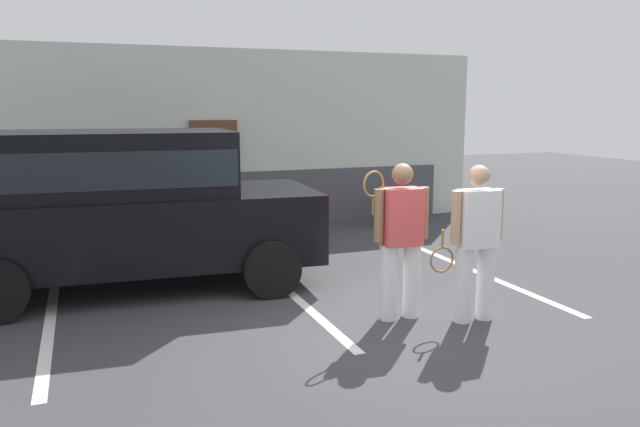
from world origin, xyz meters
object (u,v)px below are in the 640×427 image
at_px(parked_suv, 129,202).
at_px(tennis_player_woman, 476,242).
at_px(tennis_player_man, 401,239).
at_px(potted_plant_by_porch, 389,208).

bearing_deg(parked_suv, tennis_player_woman, -34.22).
bearing_deg(tennis_player_man, parked_suv, -38.05).
bearing_deg(tennis_player_woman, parked_suv, -37.04).
bearing_deg(tennis_player_woman, potted_plant_by_porch, -106.65).
bearing_deg(tennis_player_woman, tennis_player_man, -25.58).
relative_size(tennis_player_man, tennis_player_woman, 1.01).
xyz_separation_m(tennis_player_woman, potted_plant_by_porch, (1.66, 5.24, -0.53)).
relative_size(tennis_player_man, potted_plant_by_porch, 2.61).
relative_size(parked_suv, potted_plant_by_porch, 7.05).
distance_m(tennis_player_woman, potted_plant_by_porch, 5.52).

